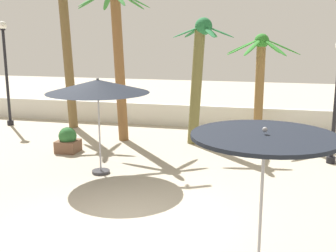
{
  "coord_description": "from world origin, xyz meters",
  "views": [
    {
      "loc": [
        2.72,
        -7.56,
        3.88
      ],
      "look_at": [
        0.0,
        3.44,
        1.4
      ],
      "focal_mm": 44.79,
      "sensor_mm": 36.0,
      "label": 1
    }
  ],
  "objects_px": {
    "palm_tree_2": "(117,47)",
    "lamp_post_1": "(336,97)",
    "palm_tree_1": "(65,38)",
    "palm_tree_3": "(199,68)",
    "palm_tree_0": "(260,71)",
    "lamp_post_0": "(6,65)",
    "planter": "(68,141)",
    "patio_umbrella_2": "(264,144)",
    "patio_umbrella_1": "(98,87)"
  },
  "relations": [
    {
      "from": "patio_umbrella_1",
      "to": "lamp_post_0",
      "type": "distance_m",
      "value": 8.21
    },
    {
      "from": "palm_tree_2",
      "to": "palm_tree_1",
      "type": "bearing_deg",
      "value": 151.02
    },
    {
      "from": "lamp_post_0",
      "to": "planter",
      "type": "height_order",
      "value": "lamp_post_0"
    },
    {
      "from": "lamp_post_0",
      "to": "lamp_post_1",
      "type": "distance_m",
      "value": 13.18
    },
    {
      "from": "patio_umbrella_2",
      "to": "palm_tree_0",
      "type": "height_order",
      "value": "palm_tree_0"
    },
    {
      "from": "patio_umbrella_2",
      "to": "palm_tree_3",
      "type": "xyz_separation_m",
      "value": [
        -2.44,
        8.41,
        0.45
      ]
    },
    {
      "from": "palm_tree_0",
      "to": "lamp_post_0",
      "type": "relative_size",
      "value": 0.88
    },
    {
      "from": "palm_tree_2",
      "to": "lamp_post_0",
      "type": "xyz_separation_m",
      "value": [
        -5.57,
        1.34,
        -0.84
      ]
    },
    {
      "from": "palm_tree_1",
      "to": "palm_tree_3",
      "type": "distance_m",
      "value": 6.04
    },
    {
      "from": "patio_umbrella_1",
      "to": "patio_umbrella_2",
      "type": "relative_size",
      "value": 1.12
    },
    {
      "from": "palm_tree_2",
      "to": "lamp_post_0",
      "type": "height_order",
      "value": "palm_tree_2"
    },
    {
      "from": "palm_tree_2",
      "to": "palm_tree_3",
      "type": "height_order",
      "value": "palm_tree_2"
    },
    {
      "from": "lamp_post_0",
      "to": "patio_umbrella_1",
      "type": "bearing_deg",
      "value": -38.72
    },
    {
      "from": "patio_umbrella_2",
      "to": "palm_tree_1",
      "type": "bearing_deg",
      "value": 129.99
    },
    {
      "from": "palm_tree_2",
      "to": "palm_tree_0",
      "type": "bearing_deg",
      "value": 19.69
    },
    {
      "from": "patio_umbrella_1",
      "to": "lamp_post_0",
      "type": "relative_size",
      "value": 0.64
    },
    {
      "from": "palm_tree_1",
      "to": "palm_tree_3",
      "type": "xyz_separation_m",
      "value": [
        5.79,
        -1.41,
        -1.02
      ]
    },
    {
      "from": "patio_umbrella_1",
      "to": "palm_tree_2",
      "type": "distance_m",
      "value": 4.01
    },
    {
      "from": "palm_tree_0",
      "to": "lamp_post_1",
      "type": "xyz_separation_m",
      "value": [
        2.34,
        -2.99,
        -0.45
      ]
    },
    {
      "from": "palm_tree_0",
      "to": "palm_tree_2",
      "type": "relative_size",
      "value": 0.69
    },
    {
      "from": "palm_tree_2",
      "to": "planter",
      "type": "height_order",
      "value": "palm_tree_2"
    },
    {
      "from": "palm_tree_0",
      "to": "palm_tree_3",
      "type": "relative_size",
      "value": 0.88
    },
    {
      "from": "patio_umbrella_1",
      "to": "palm_tree_3",
      "type": "distance_m",
      "value": 4.5
    },
    {
      "from": "palm_tree_2",
      "to": "lamp_post_1",
      "type": "bearing_deg",
      "value": -9.25
    },
    {
      "from": "patio_umbrella_2",
      "to": "planter",
      "type": "bearing_deg",
      "value": 136.09
    },
    {
      "from": "palm_tree_3",
      "to": "lamp_post_0",
      "type": "bearing_deg",
      "value": 172.17
    },
    {
      "from": "patio_umbrella_1",
      "to": "patio_umbrella_2",
      "type": "distance_m",
      "value": 6.37
    },
    {
      "from": "patio_umbrella_2",
      "to": "lamp_post_0",
      "type": "xyz_separation_m",
      "value": [
        -10.96,
        9.58,
        0.31
      ]
    },
    {
      "from": "lamp_post_0",
      "to": "palm_tree_1",
      "type": "bearing_deg",
      "value": 4.95
    },
    {
      "from": "palm_tree_3",
      "to": "palm_tree_1",
      "type": "bearing_deg",
      "value": 166.33
    },
    {
      "from": "patio_umbrella_1",
      "to": "palm_tree_0",
      "type": "bearing_deg",
      "value": 53.19
    },
    {
      "from": "palm_tree_2",
      "to": "patio_umbrella_2",
      "type": "bearing_deg",
      "value": -56.82
    },
    {
      "from": "palm_tree_1",
      "to": "patio_umbrella_2",
      "type": "bearing_deg",
      "value": -50.01
    },
    {
      "from": "patio_umbrella_2",
      "to": "palm_tree_3",
      "type": "distance_m",
      "value": 8.77
    },
    {
      "from": "palm_tree_2",
      "to": "lamp_post_1",
      "type": "distance_m",
      "value": 7.58
    },
    {
      "from": "palm_tree_2",
      "to": "lamp_post_0",
      "type": "bearing_deg",
      "value": 166.49
    },
    {
      "from": "lamp_post_0",
      "to": "palm_tree_0",
      "type": "bearing_deg",
      "value": 2.48
    },
    {
      "from": "palm_tree_1",
      "to": "lamp_post_0",
      "type": "xyz_separation_m",
      "value": [
        -2.73,
        -0.24,
        -1.16
      ]
    },
    {
      "from": "patio_umbrella_2",
      "to": "palm_tree_1",
      "type": "xyz_separation_m",
      "value": [
        -8.23,
        9.81,
        1.46
      ]
    },
    {
      "from": "palm_tree_2",
      "to": "palm_tree_3",
      "type": "bearing_deg",
      "value": 3.23
    },
    {
      "from": "palm_tree_2",
      "to": "lamp_post_1",
      "type": "relative_size",
      "value": 1.51
    },
    {
      "from": "patio_umbrella_1",
      "to": "lamp_post_1",
      "type": "xyz_separation_m",
      "value": [
        6.52,
        2.6,
        -0.41
      ]
    },
    {
      "from": "palm_tree_3",
      "to": "lamp_post_0",
      "type": "relative_size",
      "value": 1.01
    },
    {
      "from": "patio_umbrella_1",
      "to": "lamp_post_0",
      "type": "xyz_separation_m",
      "value": [
        -6.4,
        5.13,
        0.12
      ]
    },
    {
      "from": "patio_umbrella_1",
      "to": "palm_tree_3",
      "type": "xyz_separation_m",
      "value": [
        2.11,
        3.96,
        0.26
      ]
    },
    {
      "from": "patio_umbrella_2",
      "to": "palm_tree_3",
      "type": "relative_size",
      "value": 0.57
    },
    {
      "from": "palm_tree_0",
      "to": "lamp_post_1",
      "type": "relative_size",
      "value": 1.05
    },
    {
      "from": "patio_umbrella_2",
      "to": "palm_tree_0",
      "type": "bearing_deg",
      "value": 92.1
    },
    {
      "from": "patio_umbrella_1",
      "to": "palm_tree_2",
      "type": "bearing_deg",
      "value": 102.4
    },
    {
      "from": "palm_tree_1",
      "to": "palm_tree_3",
      "type": "relative_size",
      "value": 1.41
    }
  ]
}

